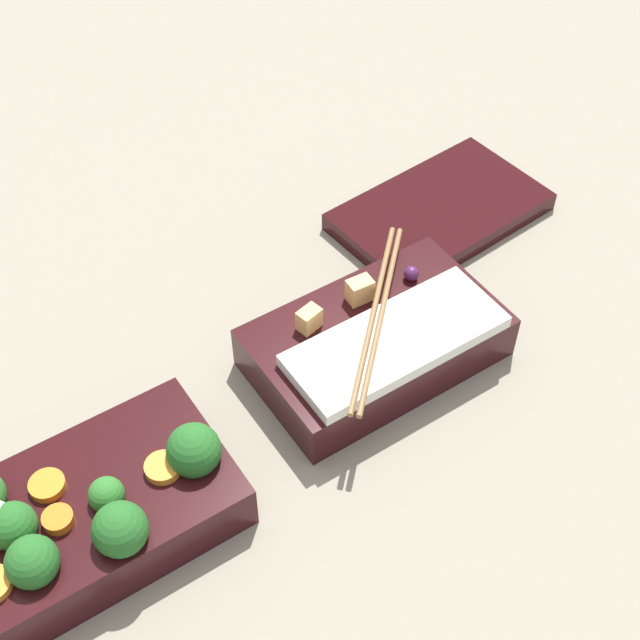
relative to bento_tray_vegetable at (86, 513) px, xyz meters
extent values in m
plane|color=gray|center=(0.14, 0.01, -0.03)|extent=(3.00, 3.00, 0.00)
cube|color=black|center=(0.00, 0.00, -0.01)|extent=(0.22, 0.13, 0.04)
sphere|color=#236023|center=(0.01, -0.04, 0.03)|extent=(0.04, 0.04, 0.04)
sphere|color=#236023|center=(-0.05, -0.03, 0.03)|extent=(0.04, 0.04, 0.04)
sphere|color=#236023|center=(0.09, -0.01, 0.03)|extent=(0.04, 0.04, 0.04)
sphere|color=#236023|center=(-0.05, 0.00, 0.02)|extent=(0.04, 0.04, 0.04)
sphere|color=#2D7028|center=(0.02, -0.01, 0.02)|extent=(0.03, 0.03, 0.03)
cylinder|color=orange|center=(0.06, -0.01, 0.02)|extent=(0.03, 0.03, 0.01)
cylinder|color=orange|center=(-0.02, 0.03, 0.02)|extent=(0.04, 0.04, 0.01)
cylinder|color=orange|center=(-0.02, -0.01, 0.02)|extent=(0.03, 0.03, 0.01)
cube|color=black|center=(0.28, 0.02, -0.01)|extent=(0.22, 0.13, 0.04)
cube|color=white|center=(0.28, 0.00, 0.02)|extent=(0.19, 0.08, 0.01)
cube|color=#EAB266|center=(0.23, 0.05, 0.02)|extent=(0.02, 0.02, 0.02)
cube|color=#EAB266|center=(0.29, 0.06, 0.03)|extent=(0.02, 0.02, 0.02)
sphere|color=#4C1E4C|center=(0.34, 0.05, 0.02)|extent=(0.01, 0.01, 0.01)
cylinder|color=olive|center=(0.29, 0.02, 0.03)|extent=(0.16, 0.16, 0.01)
cylinder|color=olive|center=(0.28, 0.02, 0.03)|extent=(0.16, 0.16, 0.01)
cube|color=black|center=(0.45, 0.14, -0.02)|extent=(0.22, 0.14, 0.02)
camera|label=1|loc=(-0.04, -0.38, 0.59)|focal=50.00mm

